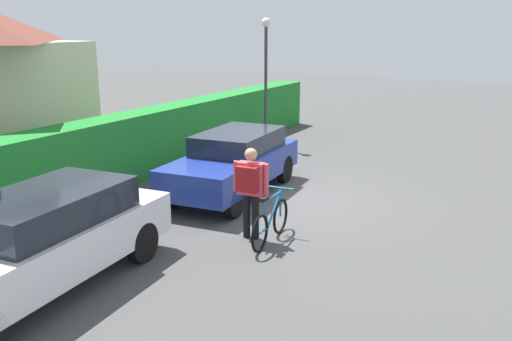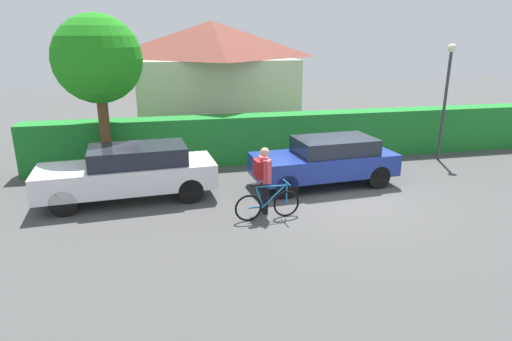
# 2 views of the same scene
# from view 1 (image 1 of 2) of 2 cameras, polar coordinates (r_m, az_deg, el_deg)

# --- Properties ---
(ground_plane) EXTENTS (60.00, 60.00, 0.00)m
(ground_plane) POSITION_cam_1_polar(r_m,az_deg,el_deg) (12.29, 2.86, -2.91)
(ground_plane) COLOR #474747
(hedge_row) EXTENTS (18.28, 0.90, 1.63)m
(hedge_row) POSITION_cam_1_polar(r_m,az_deg,el_deg) (14.25, -12.14, 2.63)
(hedge_row) COLOR #1F7B2C
(hedge_row) RESTS_ON ground
(parked_car_near) EXTENTS (4.66, 1.96, 1.45)m
(parked_car_near) POSITION_cam_1_polar(r_m,az_deg,el_deg) (8.43, -21.70, -6.81)
(parked_car_near) COLOR silver
(parked_car_near) RESTS_ON ground
(parked_car_far) EXTENTS (4.25, 1.94, 1.40)m
(parked_car_far) POSITION_cam_1_polar(r_m,az_deg,el_deg) (12.49, -2.29, 0.98)
(parked_car_far) COLOR navy
(parked_car_far) RESTS_ON ground
(bicycle) EXTENTS (1.62, 0.50, 0.92)m
(bicycle) POSITION_cam_1_polar(r_m,az_deg,el_deg) (9.75, 1.52, -5.37)
(bicycle) COLOR black
(bicycle) RESTS_ON ground
(person_rider) EXTENTS (0.38, 0.67, 1.66)m
(person_rider) POSITION_cam_1_polar(r_m,az_deg,el_deg) (9.71, -0.60, -1.48)
(person_rider) COLOR black
(person_rider) RESTS_ON ground
(street_lamp) EXTENTS (0.28, 0.28, 3.97)m
(street_lamp) POSITION_cam_1_polar(r_m,az_deg,el_deg) (17.32, 1.03, 10.97)
(street_lamp) COLOR #38383D
(street_lamp) RESTS_ON ground
(fire_hydrant) EXTENTS (0.20, 0.20, 0.81)m
(fire_hydrant) POSITION_cam_1_polar(r_m,az_deg,el_deg) (15.24, -3.52, 2.17)
(fire_hydrant) COLOR red
(fire_hydrant) RESTS_ON ground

